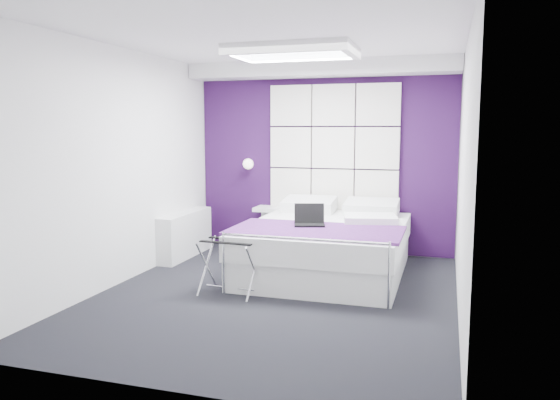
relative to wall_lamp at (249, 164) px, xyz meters
name	(u,v)px	position (x,y,z in m)	size (l,w,h in m)	color
floor	(276,295)	(1.05, -2.06, -1.22)	(4.40, 4.40, 0.00)	black
ceiling	(276,37)	(1.05, -2.06, 1.38)	(4.40, 4.40, 0.00)	white
wall_back	(323,159)	(1.05, 0.14, 0.08)	(3.60, 3.60, 0.00)	white
wall_left	(120,167)	(-0.75, -2.06, 0.08)	(4.40, 4.40, 0.00)	white
wall_right	(464,175)	(2.85, -2.06, 0.08)	(4.40, 4.40, 0.00)	white
accent_wall	(323,159)	(1.05, 0.13, 0.08)	(3.58, 0.02, 2.58)	#2A0D39
soffit	(320,69)	(1.05, -0.11, 1.28)	(3.58, 0.50, 0.20)	white
headboard	(333,169)	(1.20, 0.08, -0.05)	(1.80, 0.08, 2.30)	white
skylight	(292,51)	(1.05, -1.46, 1.33)	(1.36, 0.86, 0.12)	white
wall_lamp	(249,164)	(0.00, 0.00, 0.00)	(0.15, 0.15, 0.15)	white
radiator	(185,234)	(-0.64, -0.76, -0.92)	(0.22, 1.20, 0.60)	white
bed	(327,246)	(1.36, -1.04, -0.89)	(1.85, 2.24, 0.78)	white
nightstand	(273,209)	(0.37, -0.04, -0.63)	(0.48, 0.38, 0.05)	white
luggage_rack	(230,267)	(0.57, -2.14, -0.94)	(0.57, 0.42, 0.57)	silver
laptop	(310,220)	(1.25, -1.38, -0.53)	(0.34, 0.24, 0.24)	black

